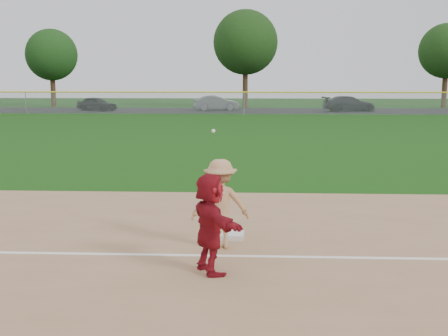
{
  "coord_description": "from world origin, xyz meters",
  "views": [
    {
      "loc": [
        0.57,
        -10.77,
        3.28
      ],
      "look_at": [
        0.0,
        1.5,
        1.3
      ],
      "focal_mm": 45.0,
      "sensor_mm": 36.0,
      "label": 1
    }
  ],
  "objects_px": {
    "car_mid": "(216,103)",
    "base_runner": "(210,223)",
    "car_left": "(97,104)",
    "first_base": "(232,236)",
    "car_right": "(349,104)"
  },
  "relations": [
    {
      "from": "base_runner",
      "to": "car_left",
      "type": "relative_size",
      "value": 0.42
    },
    {
      "from": "base_runner",
      "to": "car_right",
      "type": "relative_size",
      "value": 0.33
    },
    {
      "from": "car_mid",
      "to": "base_runner",
      "type": "bearing_deg",
      "value": 170.94
    },
    {
      "from": "car_mid",
      "to": "car_right",
      "type": "distance_m",
      "value": 13.2
    },
    {
      "from": "car_right",
      "to": "car_mid",
      "type": "bearing_deg",
      "value": 75.81
    },
    {
      "from": "first_base",
      "to": "car_right",
      "type": "distance_m",
      "value": 45.96
    },
    {
      "from": "base_runner",
      "to": "car_left",
      "type": "xyz_separation_m",
      "value": [
        -14.7,
        46.68,
        -0.17
      ]
    },
    {
      "from": "first_base",
      "to": "car_mid",
      "type": "relative_size",
      "value": 0.1
    },
    {
      "from": "car_mid",
      "to": "car_right",
      "type": "relative_size",
      "value": 0.88
    },
    {
      "from": "car_left",
      "to": "car_mid",
      "type": "relative_size",
      "value": 0.91
    },
    {
      "from": "first_base",
      "to": "base_runner",
      "type": "height_order",
      "value": "base_runner"
    },
    {
      "from": "base_runner",
      "to": "car_left",
      "type": "bearing_deg",
      "value": -9.54
    },
    {
      "from": "first_base",
      "to": "car_right",
      "type": "bearing_deg",
      "value": 77.35
    },
    {
      "from": "car_left",
      "to": "car_right",
      "type": "xyz_separation_m",
      "value": [
        25.08,
        0.22,
        0.05
      ]
    },
    {
      "from": "car_right",
      "to": "car_left",
      "type": "bearing_deg",
      "value": 80.18
    }
  ]
}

